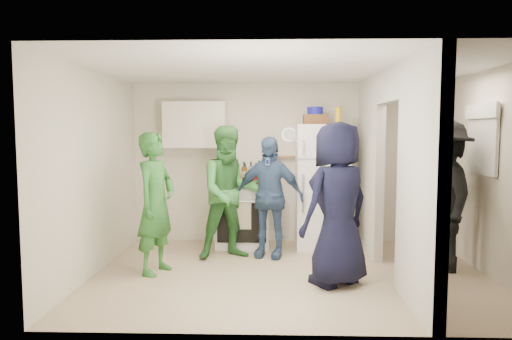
% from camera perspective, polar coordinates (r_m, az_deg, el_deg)
% --- Properties ---
extents(floor, '(4.80, 4.80, 0.00)m').
position_cam_1_polar(floor, '(5.78, 4.24, -12.81)').
color(floor, '#C8B18D').
rests_on(floor, ground).
extents(wall_back, '(4.80, 0.00, 4.80)m').
position_cam_1_polar(wall_back, '(7.22, 3.71, 0.87)').
color(wall_back, silver).
rests_on(wall_back, floor).
extents(wall_front, '(4.80, 0.00, 4.80)m').
position_cam_1_polar(wall_front, '(3.84, 5.46, -2.67)').
color(wall_front, silver).
rests_on(wall_front, floor).
extents(wall_left, '(0.00, 3.40, 3.40)m').
position_cam_1_polar(wall_left, '(5.93, -19.55, -0.28)').
color(wall_left, silver).
rests_on(wall_left, floor).
extents(wall_right, '(0.00, 3.40, 3.40)m').
position_cam_1_polar(wall_right, '(6.13, 27.36, -0.38)').
color(wall_right, silver).
rests_on(wall_right, floor).
extents(ceiling, '(4.80, 4.80, 0.00)m').
position_cam_1_polar(ceiling, '(5.56, 4.40, 12.58)').
color(ceiling, white).
rests_on(ceiling, wall_back).
extents(partition_pier_back, '(0.12, 1.20, 2.50)m').
position_cam_1_polar(partition_pier_back, '(6.78, 14.08, 0.47)').
color(partition_pier_back, silver).
rests_on(partition_pier_back, floor).
extents(partition_pier_front, '(0.12, 1.20, 2.50)m').
position_cam_1_polar(partition_pier_front, '(4.66, 19.86, -1.62)').
color(partition_pier_front, silver).
rests_on(partition_pier_front, floor).
extents(partition_header, '(0.12, 1.00, 0.40)m').
position_cam_1_polar(partition_header, '(5.71, 16.69, 10.16)').
color(partition_header, silver).
rests_on(partition_header, partition_pier_back).
extents(stove, '(0.83, 0.69, 0.98)m').
position_cam_1_polar(stove, '(7.00, -1.64, -5.52)').
color(stove, white).
rests_on(stove, floor).
extents(upper_cabinet, '(0.95, 0.34, 0.70)m').
position_cam_1_polar(upper_cabinet, '(7.11, -7.61, 5.61)').
color(upper_cabinet, silver).
rests_on(upper_cabinet, wall_back).
extents(fridge, '(0.76, 0.74, 1.85)m').
position_cam_1_polar(fridge, '(6.93, 8.17, -2.02)').
color(fridge, white).
rests_on(fridge, floor).
extents(wicker_basket, '(0.35, 0.25, 0.15)m').
position_cam_1_polar(wicker_basket, '(6.93, 7.40, 6.28)').
color(wicker_basket, brown).
rests_on(wicker_basket, fridge).
extents(blue_bowl, '(0.24, 0.24, 0.11)m').
position_cam_1_polar(blue_bowl, '(6.93, 7.41, 7.36)').
color(blue_bowl, '#161798').
rests_on(blue_bowl, wicker_basket).
extents(yellow_cup_stack_top, '(0.09, 0.09, 0.25)m').
position_cam_1_polar(yellow_cup_stack_top, '(6.82, 10.23, 6.69)').
color(yellow_cup_stack_top, yellow).
rests_on(yellow_cup_stack_top, fridge).
extents(wall_clock, '(0.22, 0.02, 0.22)m').
position_cam_1_polar(wall_clock, '(7.19, 4.14, 4.44)').
color(wall_clock, white).
rests_on(wall_clock, wall_back).
extents(spice_shelf, '(0.35, 0.08, 0.03)m').
position_cam_1_polar(spice_shelf, '(7.17, 3.73, 1.64)').
color(spice_shelf, olive).
rests_on(spice_shelf, wall_back).
extents(nook_window, '(0.03, 0.70, 0.80)m').
position_cam_1_polar(nook_window, '(6.28, 26.55, 3.42)').
color(nook_window, black).
rests_on(nook_window, wall_right).
extents(nook_window_frame, '(0.04, 0.76, 0.86)m').
position_cam_1_polar(nook_window_frame, '(6.27, 26.42, 3.42)').
color(nook_window_frame, white).
rests_on(nook_window_frame, wall_right).
extents(nook_valance, '(0.04, 0.82, 0.18)m').
position_cam_1_polar(nook_valance, '(6.27, 26.34, 6.63)').
color(nook_valance, white).
rests_on(nook_valance, wall_right).
extents(yellow_cup_stack_stove, '(0.09, 0.09, 0.25)m').
position_cam_1_polar(yellow_cup_stack_stove, '(6.70, -2.79, -0.65)').
color(yellow_cup_stack_stove, '#FFF115').
rests_on(yellow_cup_stack_stove, stove).
extents(red_cup, '(0.09, 0.09, 0.12)m').
position_cam_1_polar(red_cup, '(6.71, 0.13, -1.20)').
color(red_cup, red).
rests_on(red_cup, stove).
extents(person_green_left, '(0.60, 0.74, 1.74)m').
position_cam_1_polar(person_green_left, '(5.75, -12.41, -4.06)').
color(person_green_left, '#317A31').
rests_on(person_green_left, floor).
extents(person_green_center, '(1.07, 0.95, 1.83)m').
position_cam_1_polar(person_green_center, '(6.29, -3.26, -2.80)').
color(person_green_center, '#3B863C').
rests_on(person_green_center, floor).
extents(person_denim, '(1.06, 0.65, 1.68)m').
position_cam_1_polar(person_denim, '(6.35, 1.58, -3.38)').
color(person_denim, '#3A577F').
rests_on(person_denim, floor).
extents(person_navy, '(1.08, 1.01, 1.86)m').
position_cam_1_polar(person_navy, '(5.26, 10.14, -4.20)').
color(person_navy, black).
rests_on(person_navy, floor).
extents(person_nook, '(0.79, 1.27, 1.90)m').
position_cam_1_polar(person_nook, '(6.16, 22.36, -2.99)').
color(person_nook, black).
rests_on(person_nook, floor).
extents(bottle_a, '(0.07, 0.07, 0.28)m').
position_cam_1_polar(bottle_a, '(7.04, -3.94, -0.27)').
color(bottle_a, brown).
rests_on(bottle_a, stove).
extents(bottle_b, '(0.06, 0.06, 0.25)m').
position_cam_1_polar(bottle_b, '(6.83, -3.15, -0.53)').
color(bottle_b, '#164316').
rests_on(bottle_b, stove).
extents(bottle_c, '(0.06, 0.06, 0.26)m').
position_cam_1_polar(bottle_c, '(7.07, -2.16, -0.31)').
color(bottle_c, '#B1BAC0').
rests_on(bottle_c, stove).
extents(bottle_d, '(0.08, 0.08, 0.32)m').
position_cam_1_polar(bottle_d, '(6.84, -1.51, -0.25)').
color(bottle_d, brown).
rests_on(bottle_d, stove).
extents(bottle_e, '(0.08, 0.08, 0.30)m').
position_cam_1_polar(bottle_e, '(7.10, -0.63, -0.15)').
color(bottle_e, '#AFB4C1').
rests_on(bottle_e, stove).
extents(bottle_f, '(0.06, 0.06, 0.29)m').
position_cam_1_polar(bottle_f, '(6.91, -0.03, -0.31)').
color(bottle_f, '#12331E').
rests_on(bottle_f, stove).
extents(bottle_g, '(0.07, 0.07, 0.32)m').
position_cam_1_polar(bottle_g, '(7.04, 0.37, -0.09)').
color(bottle_g, '#965E31').
rests_on(bottle_g, stove).
extents(bottle_h, '(0.06, 0.06, 0.24)m').
position_cam_1_polar(bottle_h, '(6.80, -4.30, -0.60)').
color(bottle_h, silver).
rests_on(bottle_h, stove).
extents(bottle_i, '(0.06, 0.06, 0.28)m').
position_cam_1_polar(bottle_i, '(7.01, -1.35, -0.26)').
color(bottle_i, brown).
rests_on(bottle_i, stove).
extents(bottle_j, '(0.08, 0.08, 0.27)m').
position_cam_1_polar(bottle_j, '(6.81, 0.96, -0.45)').
color(bottle_j, '#1C531C').
rests_on(bottle_j, stove).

